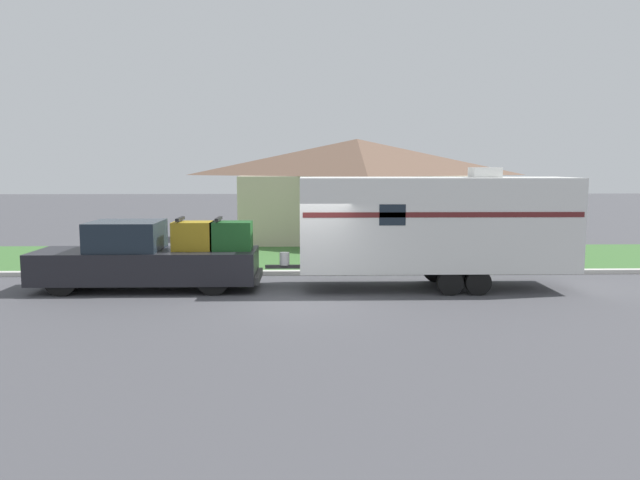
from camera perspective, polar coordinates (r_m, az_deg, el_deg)
ground_plane at (r=16.40m, az=-1.44°, el=-5.50°), size 120.00×120.00×0.00m
curb_strip at (r=20.06m, az=-1.44°, el=-3.00°), size 80.00×0.30×0.14m
lawn_strip at (r=23.68m, az=-1.43°, el=-1.62°), size 80.00×7.00×0.03m
house_across_street at (r=30.18m, az=3.37°, el=4.87°), size 11.61×7.65×4.75m
pickup_truck at (r=18.24m, az=-15.33°, el=-1.59°), size 6.31×1.95×2.05m
travel_trailer at (r=17.98m, az=10.51°, el=1.51°), size 8.66×2.28×3.45m
mailbox at (r=21.65m, az=-14.93°, el=0.03°), size 0.48×0.20×1.32m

